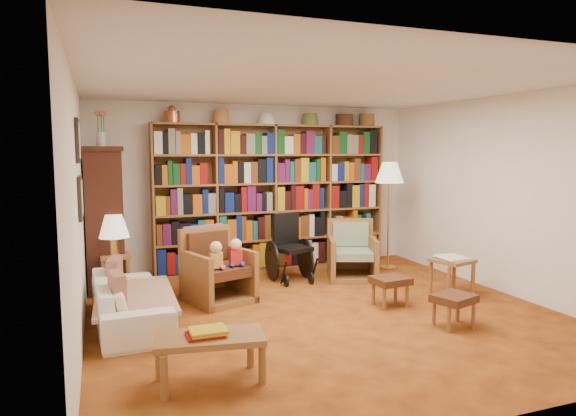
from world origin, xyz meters
name	(u,v)px	position (x,y,z in m)	size (l,w,h in m)	color
floor	(324,313)	(0.00, 0.00, 0.00)	(5.00, 5.00, 0.00)	#AB541A
ceiling	(326,85)	(0.00, 0.00, 2.50)	(5.00, 5.00, 0.00)	silver
wall_back	(258,187)	(0.00, 2.50, 1.25)	(5.00, 5.00, 0.00)	white
wall_front	(488,238)	(0.00, -2.50, 1.25)	(5.00, 5.00, 0.00)	white
wall_left	(78,211)	(-2.50, 0.00, 1.25)	(5.00, 5.00, 0.00)	white
wall_right	(506,195)	(2.50, 0.00, 1.25)	(5.00, 5.00, 0.00)	white
bookshelf	(273,193)	(0.20, 2.33, 1.17)	(3.60, 0.30, 2.42)	brown
curio_cabinet	(104,216)	(-2.25, 2.00, 0.95)	(0.50, 0.95, 2.40)	#3C1910
framed_pictures	(79,169)	(-2.48, 0.30, 1.62)	(0.03, 0.52, 0.97)	black
sofa	(130,301)	(-2.05, 0.37, 0.25)	(0.67, 1.70, 0.50)	#F0E3CB
sofa_throw	(135,296)	(-2.00, 0.37, 0.30)	(0.79, 1.47, 0.04)	beige
cushion_left	(115,276)	(-2.18, 0.72, 0.45)	(0.12, 0.37, 0.37)	maroon
cushion_right	(117,292)	(-2.18, 0.02, 0.45)	(0.12, 0.37, 0.37)	maroon
side_table_lamp	(115,266)	(-2.15, 1.58, 0.37)	(0.38, 0.38, 0.52)	brown
table_lamp	(114,227)	(-2.15, 1.58, 0.86)	(0.37, 0.37, 0.51)	gold
armchair_leather	(217,270)	(-1.00, 0.95, 0.36)	(0.92, 0.92, 0.89)	brown
armchair_sage	(349,256)	(1.01, 1.36, 0.31)	(0.90, 0.90, 0.82)	brown
wheelchair	(289,250)	(0.18, 1.58, 0.42)	(0.57, 0.74, 0.93)	black
floor_lamp	(390,177)	(1.83, 1.67, 1.41)	(0.43, 0.43, 1.64)	gold
side_table_papers	(452,265)	(1.79, 0.09, 0.39)	(0.53, 0.53, 0.49)	brown
footstool_a	(390,282)	(0.84, -0.02, 0.28)	(0.44, 0.39, 0.34)	#542816
footstool_b	(454,301)	(1.06, -0.88, 0.28)	(0.49, 0.45, 0.34)	#542816
coffee_table	(210,342)	(-1.54, -1.26, 0.33)	(0.89, 0.55, 0.43)	brown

